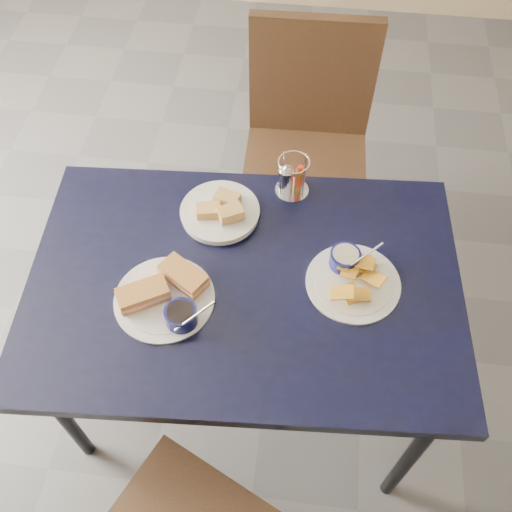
# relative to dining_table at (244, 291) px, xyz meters

# --- Properties ---
(ground) EXTENTS (6.00, 6.00, 0.00)m
(ground) POSITION_rel_dining_table_xyz_m (0.07, 0.20, -0.69)
(ground) COLOR #4B4C50
(ground) RESTS_ON ground
(dining_table) EXTENTS (1.32, 0.93, 0.75)m
(dining_table) POSITION_rel_dining_table_xyz_m (0.00, 0.00, 0.00)
(dining_table) COLOR black
(dining_table) RESTS_ON ground
(chair_far) EXTENTS (0.49, 0.47, 1.02)m
(chair_far) POSITION_rel_dining_table_xyz_m (0.14, 0.82, -0.10)
(chair_far) COLOR black
(chair_far) RESTS_ON ground
(sandwich_plate) EXTENTS (0.31, 0.29, 0.12)m
(sandwich_plate) POSITION_rel_dining_table_xyz_m (-0.21, -0.09, 0.09)
(sandwich_plate) COLOR white
(sandwich_plate) RESTS_ON dining_table
(plantain_plate) EXTENTS (0.27, 0.27, 0.12)m
(plantain_plate) POSITION_rel_dining_table_xyz_m (0.31, 0.05, 0.08)
(plantain_plate) COLOR white
(plantain_plate) RESTS_ON dining_table
(bread_basket) EXTENTS (0.25, 0.25, 0.07)m
(bread_basket) POSITION_rel_dining_table_xyz_m (-0.11, 0.23, 0.08)
(bread_basket) COLOR white
(bread_basket) RESTS_ON dining_table
(condiment_caddy) EXTENTS (0.11, 0.11, 0.14)m
(condiment_caddy) POSITION_rel_dining_table_xyz_m (0.10, 0.37, 0.12)
(condiment_caddy) COLOR silver
(condiment_caddy) RESTS_ON dining_table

